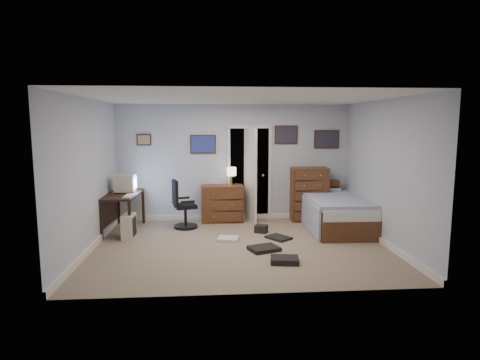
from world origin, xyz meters
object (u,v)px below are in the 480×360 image
object	(u,v)px
office_chair	(183,210)
low_dresser	(222,203)
tall_dresser	(309,194)
bed	(334,212)
computer_desk	(119,202)

from	to	relation	value
office_chair	low_dresser	bearing A→B (deg)	15.96
office_chair	tall_dresser	xyz separation A→B (m)	(2.69, 0.50, 0.19)
office_chair	bed	bearing A→B (deg)	-20.31
low_dresser	tall_dresser	world-z (taller)	tall_dresser
low_dresser	tall_dresser	distance (m)	1.89
tall_dresser	bed	world-z (taller)	tall_dresser
office_chair	low_dresser	xyz separation A→B (m)	(0.81, 0.52, 0.01)
tall_dresser	office_chair	bearing A→B (deg)	-165.77
low_dresser	office_chair	bearing A→B (deg)	-150.90
office_chair	bed	xyz separation A→B (m)	(3.05, -0.19, -0.05)
office_chair	low_dresser	world-z (taller)	office_chair
computer_desk	bed	bearing A→B (deg)	1.02
low_dresser	bed	distance (m)	2.35
office_chair	tall_dresser	size ratio (longest dim) A/B	0.86
computer_desk	bed	xyz separation A→B (m)	(4.27, -0.08, -0.24)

